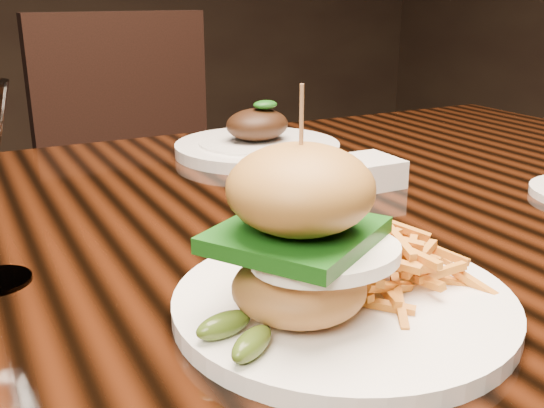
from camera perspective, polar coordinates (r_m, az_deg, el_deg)
name	(u,v)px	position (r m, az deg, el deg)	size (l,w,h in m)	color
dining_table	(236,274)	(0.77, -3.22, -6.30)	(1.60, 0.90, 0.75)	black
burger_plate	(337,262)	(0.49, 5.81, -5.19)	(0.27, 0.27, 0.19)	white
ramekin	(366,172)	(0.85, 8.45, 2.88)	(0.08, 0.08, 0.04)	white
far_dish	(257,144)	(1.01, -1.32, 5.43)	(0.26, 0.26, 0.09)	white
chair_far	(143,181)	(1.65, -11.50, 2.01)	(0.49, 0.50, 0.95)	black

